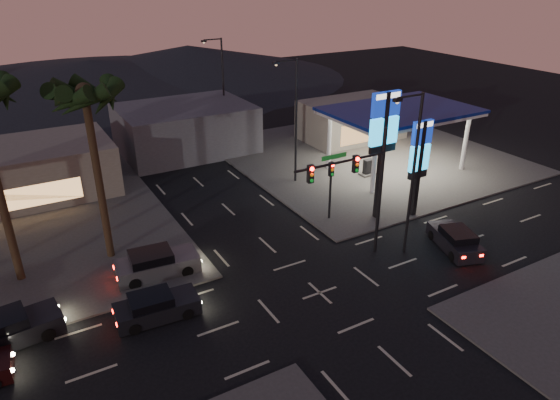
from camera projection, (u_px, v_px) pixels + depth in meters
ground at (320, 293)px, 27.20m from camera, size 140.00×140.00×0.00m
corner_lot_ne at (366, 156)px, 46.98m from camera, size 24.00×24.00×0.12m
gas_station at (400, 113)px, 41.72m from camera, size 12.20×8.20×5.47m
convenience_store at (351, 120)px, 51.00m from camera, size 10.00×6.00×4.00m
pylon_sign_tall at (384, 131)px, 32.67m from camera, size 2.20×0.35×9.00m
pylon_sign_short at (420, 154)px, 33.74m from camera, size 1.60×0.35×7.00m
traffic_signal_mast at (358, 179)px, 28.26m from camera, size 6.10×0.39×8.00m
pedestal_signal at (331, 181)px, 33.94m from camera, size 0.32×0.39×4.30m
streetlight_near at (412, 167)px, 28.64m from camera, size 2.14×0.25×10.00m
streetlight_mid at (294, 115)px, 38.87m from camera, size 2.14×0.25×10.00m
streetlight_far at (221, 82)px, 49.87m from camera, size 2.14×0.25×10.00m
palm_a at (86, 105)px, 26.63m from camera, size 4.41×4.41×10.86m
building_far_west at (1, 175)px, 37.33m from camera, size 16.00×8.00×4.00m
building_far_mid at (185, 128)px, 47.62m from camera, size 12.00×9.00×4.40m
hill_right at (189, 62)px, 80.10m from camera, size 50.00×50.00×5.00m
hill_center at (92, 74)px, 73.53m from camera, size 60.00×60.00×4.00m
car_lane_a_front at (156, 307)px, 25.03m from camera, size 4.34×2.02×1.39m
car_lane_b_front at (156, 264)px, 28.52m from camera, size 4.89×2.33×1.55m
car_lane_b_mid at (7, 330)px, 23.29m from camera, size 4.87×2.42×1.54m
suv_station at (455, 240)px, 31.19m from camera, size 3.04×4.55×1.41m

